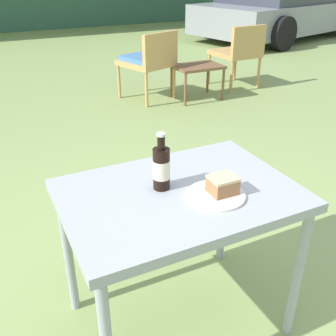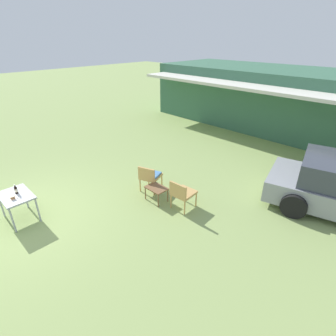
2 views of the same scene
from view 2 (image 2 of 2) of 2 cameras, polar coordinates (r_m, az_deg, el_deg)
ground_plane at (r=7.32m, az=-29.04°, el=-9.64°), size 60.00×60.00×0.00m
cabin_building at (r=13.64m, az=23.02°, el=13.77°), size 11.63×5.49×2.61m
wicker_chair_cushioned at (r=7.29m, az=-3.96°, el=-1.65°), size 0.64×0.67×0.78m
wicker_chair_plain at (r=6.53m, az=3.06°, el=-5.37°), size 0.53×0.57×0.78m
garden_side_table at (r=6.89m, az=-2.54°, el=-4.60°), size 0.55×0.40×0.40m
patio_table at (r=7.01m, az=-30.14°, el=-5.60°), size 0.88×0.63×0.68m
cake_on_plate at (r=6.85m, az=-30.77°, el=-5.56°), size 0.22×0.22×0.08m
cola_bottle_near at (r=6.99m, az=-30.19°, el=-4.17°), size 0.07×0.07×0.23m
fork at (r=6.92m, az=-30.88°, el=-5.51°), size 0.15×0.07×0.01m
loose_bottle_cap at (r=7.04m, az=-29.88°, el=-4.67°), size 0.03×0.03×0.01m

